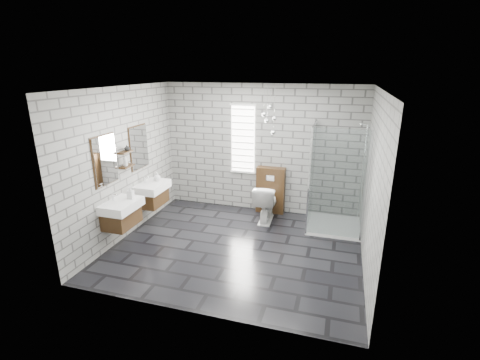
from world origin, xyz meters
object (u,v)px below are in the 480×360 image
at_px(vanity_left, 120,206).
at_px(vanity_right, 151,187).
at_px(shower_enclosure, 330,205).
at_px(toilet, 266,203).
at_px(cistern_panel, 271,190).

height_order(vanity_left, vanity_right, same).
bearing_deg(shower_enclosure, toilet, 177.26).
height_order(vanity_right, shower_enclosure, shower_enclosure).
relative_size(cistern_panel, shower_enclosure, 0.49).
bearing_deg(cistern_panel, shower_enclosure, -22.33).
relative_size(cistern_panel, toilet, 1.30).
distance_m(vanity_left, toilet, 2.82).
xyz_separation_m(vanity_right, toilet, (2.15, 0.77, -0.37)).
xyz_separation_m(cistern_panel, toilet, (0.00, -0.46, -0.11)).
xyz_separation_m(vanity_left, shower_enclosure, (3.41, 1.72, -0.25)).
bearing_deg(vanity_right, cistern_panel, 29.80).
bearing_deg(toilet, shower_enclosure, 174.71).
relative_size(vanity_right, shower_enclosure, 0.77).
distance_m(cistern_panel, toilet, 0.47).
xyz_separation_m(shower_enclosure, toilet, (-1.26, 0.06, -0.12)).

